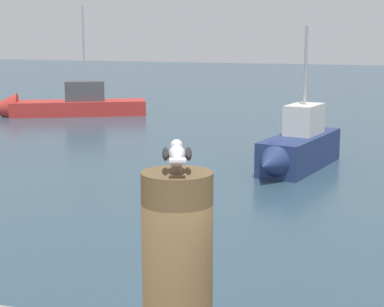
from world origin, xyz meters
TOP-DOWN VIEW (x-y plane):
  - mooring_post at (0.81, -0.34)m, footprint 0.36×0.36m
  - seagull at (0.81, -0.33)m, footprint 0.20×0.38m
  - boat_red at (-10.78, 19.83)m, footprint 6.02×3.76m
  - boat_navy at (-0.48, 12.34)m, footprint 1.73×4.00m

SIDE VIEW (x-z plane):
  - boat_red at x=-10.78m, z-range -1.84..2.63m
  - boat_navy at x=-0.48m, z-range -1.18..2.24m
  - mooring_post at x=0.81m, z-range 1.65..2.66m
  - seagull at x=0.81m, z-range 2.68..2.82m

